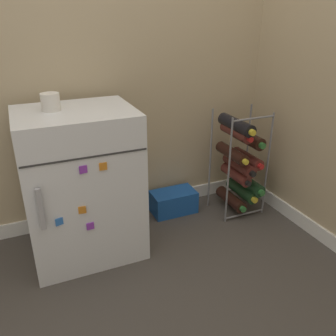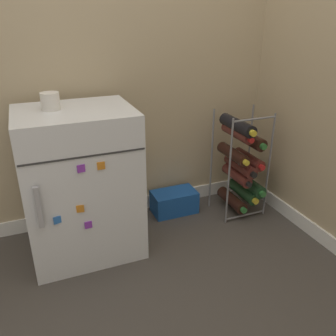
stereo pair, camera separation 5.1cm
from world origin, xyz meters
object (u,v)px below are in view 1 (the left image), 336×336
object	(u,v)px
mini_fridge	(82,185)
wine_rack	(240,163)
fridge_top_cup	(50,102)
soda_box	(173,202)

from	to	relation	value
mini_fridge	wine_rack	distance (m)	1.02
mini_fridge	fridge_top_cup	xyz separation A→B (m)	(-0.10, 0.03, 0.44)
wine_rack	soda_box	size ratio (longest dim) A/B	2.36
fridge_top_cup	wine_rack	bearing A→B (deg)	-0.06
mini_fridge	wine_rack	bearing A→B (deg)	1.86
mini_fridge	soda_box	world-z (taller)	mini_fridge
soda_box	fridge_top_cup	size ratio (longest dim) A/B	3.26
soda_box	mini_fridge	bearing A→B (deg)	-164.28
soda_box	fridge_top_cup	distance (m)	1.06
soda_box	fridge_top_cup	xyz separation A→B (m)	(-0.71, -0.14, 0.77)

